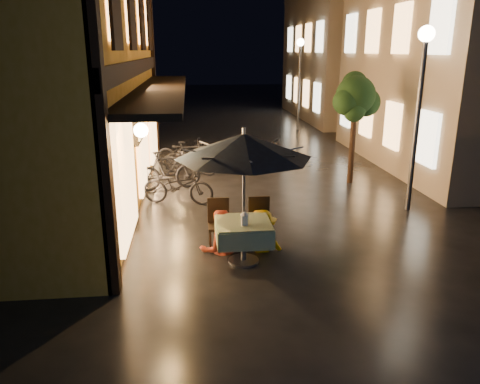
{
  "coord_description": "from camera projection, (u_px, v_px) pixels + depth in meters",
  "views": [
    {
      "loc": [
        -2.19,
        -8.25,
        3.71
      ],
      "look_at": [
        -1.3,
        0.11,
        1.15
      ],
      "focal_mm": 35.0,
      "sensor_mm": 36.0,
      "label": 1
    }
  ],
  "objects": [
    {
      "name": "person_orange",
      "position": [
        219.0,
        211.0,
        8.81
      ],
      "size": [
        0.91,
        0.78,
        1.61
      ],
      "primitive_type": "imported",
      "rotation": [
        0.0,
        0.0,
        3.39
      ],
      "color": "#C24027",
      "rests_on": "ground"
    },
    {
      "name": "bicycle_3",
      "position": [
        190.0,
        156.0,
        14.76
      ],
      "size": [
        1.68,
        0.67,
        0.98
      ],
      "primitive_type": "imported",
      "rotation": [
        0.0,
        0.0,
        1.7
      ],
      "color": "#222329",
      "rests_on": "ground"
    },
    {
      "name": "bicycle_0",
      "position": [
        178.0,
        186.0,
        11.65
      ],
      "size": [
        1.89,
        1.05,
        0.94
      ],
      "primitive_type": "imported",
      "rotation": [
        0.0,
        0.0,
        1.32
      ],
      "color": "black",
      "rests_on": "ground"
    },
    {
      "name": "table_lantern",
      "position": [
        245.0,
        217.0,
        8.14
      ],
      "size": [
        0.16,
        0.16,
        0.25
      ],
      "color": "white",
      "rests_on": "cafe_table"
    },
    {
      "name": "bicycle_4",
      "position": [
        183.0,
        152.0,
        15.46
      ],
      "size": [
        1.87,
        1.04,
        0.93
      ],
      "primitive_type": "imported",
      "rotation": [
        0.0,
        0.0,
        1.32
      ],
      "color": "black",
      "rests_on": "ground"
    },
    {
      "name": "ground",
      "position": [
        306.0,
        248.0,
        9.15
      ],
      "size": [
        90.0,
        90.0,
        0.0
      ],
      "primitive_type": "plane",
      "color": "black",
      "rests_on": "ground"
    },
    {
      "name": "cafe_chair_left",
      "position": [
        219.0,
        221.0,
        9.06
      ],
      "size": [
        0.42,
        0.42,
        0.97
      ],
      "color": "black",
      "rests_on": "ground"
    },
    {
      "name": "bicycle_2",
      "position": [
        188.0,
        161.0,
        14.28
      ],
      "size": [
        1.85,
        0.82,
        0.94
      ],
      "primitive_type": "imported",
      "rotation": [
        0.0,
        0.0,
        1.46
      ],
      "color": "black",
      "rests_on": "ground"
    },
    {
      "name": "cafe_table",
      "position": [
        244.0,
        232.0,
        8.39
      ],
      "size": [
        0.99,
        0.99,
        0.78
      ],
      "color": "#59595E",
      "rests_on": "ground"
    },
    {
      "name": "person_yellow",
      "position": [
        262.0,
        211.0,
        8.87
      ],
      "size": [
        1.02,
        0.6,
        1.55
      ],
      "primitive_type": "imported",
      "rotation": [
        0.0,
        0.0,
        3.12
      ],
      "color": "#E3AB00",
      "rests_on": "ground"
    },
    {
      "name": "streetlamp_near",
      "position": [
        421.0,
        87.0,
        10.51
      ],
      "size": [
        0.36,
        0.36,
        4.23
      ],
      "color": "#59595E",
      "rests_on": "ground"
    },
    {
      "name": "bicycle_1",
      "position": [
        168.0,
        171.0,
        12.78
      ],
      "size": [
        1.9,
        0.94,
        1.1
      ],
      "primitive_type": "imported",
      "rotation": [
        0.0,
        0.0,
        1.81
      ],
      "color": "black",
      "rests_on": "ground"
    },
    {
      "name": "cafe_chair_right",
      "position": [
        260.0,
        219.0,
        9.14
      ],
      "size": [
        0.42,
        0.42,
        0.97
      ],
      "color": "black",
      "rests_on": "ground"
    },
    {
      "name": "patio_umbrella",
      "position": [
        244.0,
        146.0,
        7.93
      ],
      "size": [
        2.37,
        2.37,
        2.46
      ],
      "color": "#59595E",
      "rests_on": "ground"
    },
    {
      "name": "east_building_far",
      "position": [
        363.0,
        51.0,
        25.97
      ],
      "size": [
        7.3,
        10.3,
        7.3
      ],
      "color": "#A08F7D",
      "rests_on": "ground"
    },
    {
      "name": "street_tree",
      "position": [
        356.0,
        98.0,
        12.99
      ],
      "size": [
        1.43,
        1.2,
        3.15
      ],
      "color": "black",
      "rests_on": "ground"
    },
    {
      "name": "west_building",
      "position": [
        41.0,
        50.0,
        11.3
      ],
      "size": [
        5.9,
        11.4,
        7.4
      ],
      "color": "gold",
      "rests_on": "ground"
    },
    {
      "name": "streetlamp_far",
      "position": [
        300.0,
        68.0,
        21.93
      ],
      "size": [
        0.36,
        0.36,
        4.23
      ],
      "color": "#59595E",
      "rests_on": "ground"
    }
  ]
}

